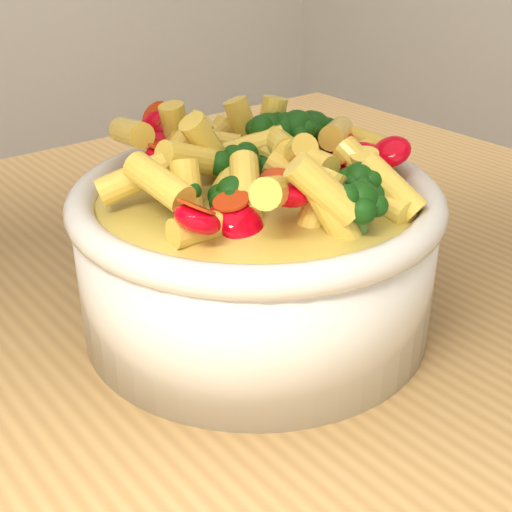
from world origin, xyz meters
TOP-DOWN VIEW (x-y plane):
  - table at (0.00, 0.00)m, footprint 1.20×0.80m
  - serving_bowl at (0.11, -0.06)m, footprint 0.25×0.25m
  - pasta_salad at (0.11, -0.06)m, footprint 0.20×0.20m

SIDE VIEW (x-z plane):
  - table at x=0.00m, z-range 0.35..1.25m
  - serving_bowl at x=0.11m, z-range 0.90..1.01m
  - pasta_salad at x=0.11m, z-range 1.00..1.05m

